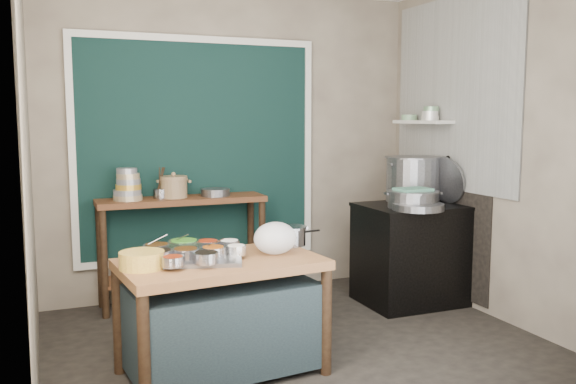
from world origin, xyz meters
name	(u,v)px	position (x,y,z in m)	size (l,w,h in m)	color
floor	(297,345)	(0.00, 0.00, -0.01)	(3.50, 3.00, 0.02)	#2A2520
back_wall	(234,144)	(0.00, 1.51, 1.40)	(3.50, 0.02, 2.80)	gray
left_wall	(25,158)	(-1.76, 0.00, 1.40)	(0.02, 3.00, 2.80)	gray
right_wall	(497,147)	(1.76, 0.00, 1.40)	(0.02, 3.00, 2.80)	gray
curtain_panel	(198,150)	(-0.35, 1.47, 1.35)	(2.10, 0.02, 1.90)	black
curtain_frame	(198,150)	(-0.35, 1.46, 1.35)	(2.22, 0.03, 2.02)	beige
tile_panel	(453,94)	(1.74, 0.55, 1.85)	(0.02, 1.70, 1.70)	#B2B2AA
soot_patch	(443,220)	(1.74, 0.65, 0.70)	(0.01, 1.30, 1.30)	black
wall_shelf	(423,122)	(1.63, 0.85, 1.60)	(0.22, 0.70, 0.03)	beige
prep_table	(222,317)	(-0.65, -0.30, 0.38)	(1.25, 0.72, 0.75)	brown
back_counter	(183,251)	(-0.55, 1.28, 0.47)	(1.45, 0.40, 0.95)	#572D19
stove_block	(412,255)	(1.35, 0.55, 0.42)	(0.90, 0.68, 0.85)	black
stove_top	(414,206)	(1.35, 0.55, 0.86)	(0.92, 0.69, 0.03)	black
condiment_tray	(195,259)	(-0.81, -0.26, 0.76)	(0.58, 0.42, 0.03)	gray
condiment_bowls	(190,251)	(-0.83, -0.24, 0.81)	(0.65, 0.51, 0.08)	gray
yellow_basin	(142,260)	(-1.15, -0.34, 0.80)	(0.27, 0.27, 0.10)	gold
saucepan	(290,236)	(-0.08, -0.05, 0.82)	(0.24, 0.24, 0.13)	gray
plastic_bag_a	(275,238)	(-0.28, -0.28, 0.86)	(0.29, 0.24, 0.21)	white
plastic_bag_b	(272,238)	(-0.26, -0.18, 0.84)	(0.23, 0.19, 0.17)	white
bowl_stack	(128,186)	(-1.01, 1.26, 1.07)	(0.24, 0.24, 0.27)	tan
utensil_cup	(161,193)	(-0.73, 1.29, 0.99)	(0.14, 0.14, 0.08)	gray
ceramic_crock	(174,188)	(-0.62, 1.28, 1.03)	(0.25, 0.25, 0.17)	brown
wide_bowl	(215,192)	(-0.25, 1.26, 0.98)	(0.26, 0.26, 0.06)	gray
stock_pot	(413,179)	(1.46, 0.74, 1.08)	(0.52, 0.52, 0.41)	gray
pot_lid	(445,180)	(1.65, 0.52, 1.09)	(0.43, 0.43, 0.02)	gray
steamer	(413,199)	(1.23, 0.39, 0.95)	(0.45, 0.45, 0.15)	gray
green_cloth	(413,189)	(1.23, 0.39, 1.04)	(0.28, 0.22, 0.02)	#488369
shallow_pan	(418,207)	(1.20, 0.27, 0.91)	(0.43, 0.43, 0.06)	gray
shelf_bowl_stack	(430,114)	(1.63, 0.75, 1.67)	(0.16, 0.16, 0.13)	silver
shelf_bowl_green	(409,117)	(1.63, 1.08, 1.64)	(0.15, 0.15, 0.05)	gray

